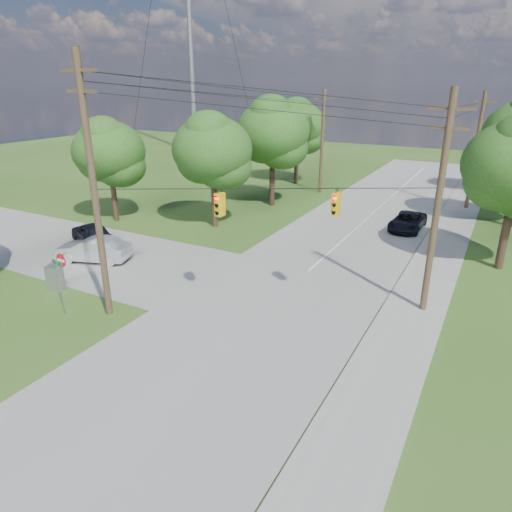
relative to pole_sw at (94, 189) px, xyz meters
The scene contains 19 objects.
ground 7.75m from the pole_sw, ahead, with size 140.00×140.00×0.00m, color #2D4E1A.
main_road 10.16m from the pole_sw, 34.88° to the left, with size 10.00×100.00×0.03m, color gray.
sidewalk_east 15.37m from the pole_sw, 19.08° to the left, with size 2.60×100.00×0.12m, color gray.
pole_sw is the anchor object (origin of this frame).
pole_ne 15.51m from the pole_sw, 29.38° to the left, with size 2.00×0.32×10.50m.
pole_north_e 32.55m from the pole_sw, 65.48° to the left, with size 2.00×0.32×10.00m.
pole_north_w 29.62m from the pole_sw, 90.77° to the left, with size 2.00×0.32×10.00m.
power_lines 13.04m from the pole_sw, 61.30° to the left, with size 13.93×29.62×4.93m.
traffic_signals 8.24m from the pole_sw, 29.38° to the left, with size 4.91×3.27×1.05m.
tree_w_near 14.99m from the pole_sw, 103.11° to the left, with size 6.00×6.00×8.40m.
tree_w_mid 22.73m from the pole_sw, 96.06° to the left, with size 6.40×6.40×9.22m.
tree_w_far 32.90m from the pole_sw, 97.69° to the left, with size 6.00×6.00×8.73m.
tree_cross_n 16.64m from the pole_sw, 133.29° to the left, with size 5.60×5.60×7.91m.
car_cross_dark 12.49m from the pole_sw, 140.93° to the left, with size 1.78×4.42×1.51m, color black.
car_cross_silver 9.30m from the pole_sw, 142.38° to the left, with size 1.64×4.69×1.54m, color #B8BAC0.
car_main_north 23.80m from the pole_sw, 64.12° to the left, with size 2.16×4.69×1.30m, color black.
control_cabinet 7.17m from the pole_sw, behind, with size 0.79×0.57×1.42m, color gray.
do_not_enter_sign 5.98m from the pole_sw, behind, with size 0.75×0.09×2.25m.
street_name_sign 4.96m from the pole_sw, 149.64° to the right, with size 0.82×0.23×2.80m.
Camera 1 is at (11.25, -13.71, 10.68)m, focal length 32.00 mm.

